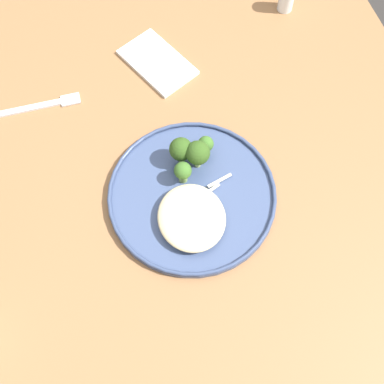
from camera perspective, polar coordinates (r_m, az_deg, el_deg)
ground at (r=1.55m, az=-0.58°, el=-11.15°), size 6.00×6.00×0.00m
wooden_dining_table at (r=0.92m, az=-0.96°, el=-1.05°), size 1.40×1.00×0.74m
dinner_plate at (r=0.83m, az=0.00°, el=-0.34°), size 0.29×0.29×0.02m
noodle_bed at (r=0.79m, az=-0.05°, el=-3.03°), size 0.12×0.11×0.03m
seared_scallop_tilted_round at (r=0.79m, az=-0.10°, el=-3.35°), size 0.02×0.02×0.02m
seared_scallop_rear_pale at (r=0.79m, az=1.38°, el=-4.99°), size 0.03×0.03×0.02m
seared_scallop_on_noodles at (r=0.80m, az=1.37°, el=-2.49°), size 0.02×0.02×0.01m
seared_scallop_right_edge at (r=0.78m, az=-0.30°, el=-5.38°), size 0.03×0.03×0.02m
broccoli_floret_rear_charred at (r=0.82m, az=0.69°, el=4.62°), size 0.04×0.04×0.06m
broccoli_floret_near_rim at (r=0.84m, az=1.63°, el=5.63°), size 0.03×0.03×0.04m
broccoli_floret_split_head at (r=0.82m, az=-1.31°, el=5.04°), size 0.04×0.04×0.06m
broccoli_floret_small_sprig at (r=0.81m, az=-1.26°, el=2.23°), size 0.03×0.03×0.05m
onion_sliver_short_strip at (r=0.83m, az=2.25°, el=0.22°), size 0.02×0.04×0.00m
onion_sliver_long_sliver at (r=0.83m, az=3.29°, el=1.36°), size 0.02×0.05×0.00m
dinner_fork at (r=0.97m, az=-18.05°, el=9.54°), size 0.03×0.19×0.00m
folded_napkin at (r=0.99m, az=-4.11°, el=15.06°), size 0.17×0.15×0.01m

